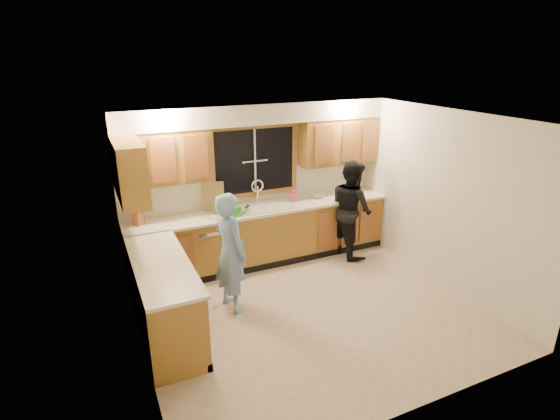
# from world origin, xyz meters

# --- Properties ---
(floor) EXTENTS (4.20, 4.20, 0.00)m
(floor) POSITION_xyz_m (0.00, 0.00, 0.00)
(floor) COLOR #C1AD94
(floor) RESTS_ON ground
(ceiling) EXTENTS (4.20, 4.20, 0.00)m
(ceiling) POSITION_xyz_m (0.00, 0.00, 2.50)
(ceiling) COLOR silver
(wall_back) EXTENTS (4.20, 0.00, 4.20)m
(wall_back) POSITION_xyz_m (0.00, 1.90, 1.25)
(wall_back) COLOR white
(wall_back) RESTS_ON ground
(wall_left) EXTENTS (0.00, 3.80, 3.80)m
(wall_left) POSITION_xyz_m (-2.10, 0.00, 1.25)
(wall_left) COLOR white
(wall_left) RESTS_ON ground
(wall_right) EXTENTS (0.00, 3.80, 3.80)m
(wall_right) POSITION_xyz_m (2.10, 0.00, 1.25)
(wall_right) COLOR white
(wall_right) RESTS_ON ground
(base_cabinets_back) EXTENTS (4.20, 0.60, 0.88)m
(base_cabinets_back) POSITION_xyz_m (0.00, 1.60, 0.44)
(base_cabinets_back) COLOR olive
(base_cabinets_back) RESTS_ON ground
(base_cabinets_left) EXTENTS (0.60, 1.90, 0.88)m
(base_cabinets_left) POSITION_xyz_m (-1.80, 0.35, 0.44)
(base_cabinets_left) COLOR olive
(base_cabinets_left) RESTS_ON ground
(countertop_back) EXTENTS (4.20, 0.63, 0.04)m
(countertop_back) POSITION_xyz_m (0.00, 1.58, 0.90)
(countertop_back) COLOR #F3E5CC
(countertop_back) RESTS_ON base_cabinets_back
(countertop_left) EXTENTS (0.63, 1.90, 0.04)m
(countertop_left) POSITION_xyz_m (-1.79, 0.35, 0.90)
(countertop_left) COLOR #F3E5CC
(countertop_left) RESTS_ON base_cabinets_left
(upper_cabinets_left) EXTENTS (1.35, 0.33, 0.75)m
(upper_cabinets_left) POSITION_xyz_m (-1.43, 1.73, 1.83)
(upper_cabinets_left) COLOR olive
(upper_cabinets_left) RESTS_ON wall_back
(upper_cabinets_right) EXTENTS (1.35, 0.33, 0.75)m
(upper_cabinets_right) POSITION_xyz_m (1.43, 1.73, 1.83)
(upper_cabinets_right) COLOR olive
(upper_cabinets_right) RESTS_ON wall_back
(upper_cabinets_return) EXTENTS (0.33, 0.90, 0.75)m
(upper_cabinets_return) POSITION_xyz_m (-1.94, 1.12, 1.83)
(upper_cabinets_return) COLOR olive
(upper_cabinets_return) RESTS_ON wall_left
(soffit) EXTENTS (4.20, 0.35, 0.30)m
(soffit) POSITION_xyz_m (0.00, 1.72, 2.35)
(soffit) COLOR beige
(soffit) RESTS_ON wall_back
(window_frame) EXTENTS (1.44, 0.03, 1.14)m
(window_frame) POSITION_xyz_m (0.00, 1.89, 1.60)
(window_frame) COLOR black
(window_frame) RESTS_ON wall_back
(sink) EXTENTS (0.86, 0.52, 0.57)m
(sink) POSITION_xyz_m (0.00, 1.60, 0.86)
(sink) COLOR silver
(sink) RESTS_ON countertop_back
(dishwasher) EXTENTS (0.60, 0.56, 0.82)m
(dishwasher) POSITION_xyz_m (-0.85, 1.59, 0.41)
(dishwasher) COLOR white
(dishwasher) RESTS_ON floor
(stove) EXTENTS (0.58, 0.75, 0.90)m
(stove) POSITION_xyz_m (-1.80, -0.22, 0.45)
(stove) COLOR white
(stove) RESTS_ON floor
(man) EXTENTS (0.52, 0.66, 1.60)m
(man) POSITION_xyz_m (-0.89, 0.52, 0.80)
(man) COLOR #76A7E0
(man) RESTS_ON floor
(woman) EXTENTS (0.62, 0.79, 1.61)m
(woman) POSITION_xyz_m (1.42, 1.25, 0.80)
(woman) COLOR black
(woman) RESTS_ON floor
(knife_block) EXTENTS (0.17, 0.16, 0.23)m
(knife_block) POSITION_xyz_m (-1.85, 1.67, 1.04)
(knife_block) COLOR #9B5A2A
(knife_block) RESTS_ON countertop_back
(cutting_board) EXTENTS (0.35, 0.20, 0.44)m
(cutting_board) POSITION_xyz_m (-0.72, 1.82, 1.14)
(cutting_board) COLOR tan
(cutting_board) RESTS_ON countertop_back
(dish_crate) EXTENTS (0.34, 0.32, 0.15)m
(dish_crate) POSITION_xyz_m (-0.59, 1.50, 0.99)
(dish_crate) COLOR green
(dish_crate) RESTS_ON countertop_back
(soap_bottle) EXTENTS (0.12, 0.12, 0.21)m
(soap_bottle) POSITION_xyz_m (0.58, 1.69, 1.02)
(soap_bottle) COLOR #D5517B
(soap_bottle) RESTS_ON countertop_back
(bowl) EXTENTS (0.26, 0.26, 0.05)m
(bowl) POSITION_xyz_m (1.03, 1.67, 0.94)
(bowl) COLOR silver
(bowl) RESTS_ON countertop_back
(can_left) EXTENTS (0.07, 0.07, 0.12)m
(can_left) POSITION_xyz_m (-0.34, 1.40, 0.98)
(can_left) COLOR beige
(can_left) RESTS_ON countertop_back
(can_right) EXTENTS (0.08, 0.08, 0.12)m
(can_right) POSITION_xyz_m (-0.29, 1.45, 0.98)
(can_right) COLOR beige
(can_right) RESTS_ON countertop_back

